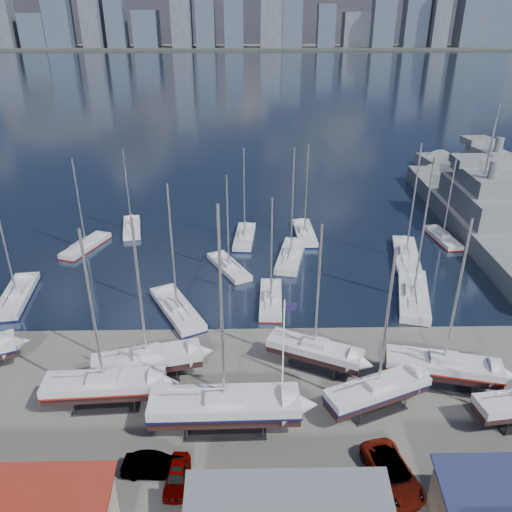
{
  "coord_description": "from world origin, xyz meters",
  "views": [
    {
      "loc": [
        -2.34,
        -44.41,
        29.58
      ],
      "look_at": [
        -1.35,
        8.0,
        4.74
      ],
      "focal_mm": 35.0,
      "sensor_mm": 36.0,
      "label": 1
    }
  ],
  "objects_px": {
    "car_a": "(177,476)",
    "flagpole": "(284,354)",
    "naval_ship_east": "(476,218)",
    "naval_ship_west": "(483,185)"
  },
  "relations": [
    {
      "from": "car_a",
      "to": "flagpole",
      "type": "xyz_separation_m",
      "value": [
        7.82,
        6.38,
        5.67
      ]
    },
    {
      "from": "naval_ship_west",
      "to": "naval_ship_east",
      "type": "bearing_deg",
      "value": 147.34
    },
    {
      "from": "naval_ship_west",
      "to": "car_a",
      "type": "xyz_separation_m",
      "value": [
        -49.23,
        -63.96,
        -0.99
      ]
    },
    {
      "from": "car_a",
      "to": "flagpole",
      "type": "relative_size",
      "value": 0.36
    },
    {
      "from": "car_a",
      "to": "naval_ship_west",
      "type": "bearing_deg",
      "value": 54.61
    },
    {
      "from": "naval_ship_west",
      "to": "flagpole",
      "type": "distance_m",
      "value": 71.08
    },
    {
      "from": "naval_ship_east",
      "to": "flagpole",
      "type": "distance_m",
      "value": 52.36
    },
    {
      "from": "naval_ship_east",
      "to": "car_a",
      "type": "xyz_separation_m",
      "value": [
        -40.68,
        -46.87,
        -1.0
      ]
    },
    {
      "from": "car_a",
      "to": "flagpole",
      "type": "height_order",
      "value": "flagpole"
    },
    {
      "from": "naval_ship_east",
      "to": "flagpole",
      "type": "relative_size",
      "value": 4.8
    }
  ]
}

